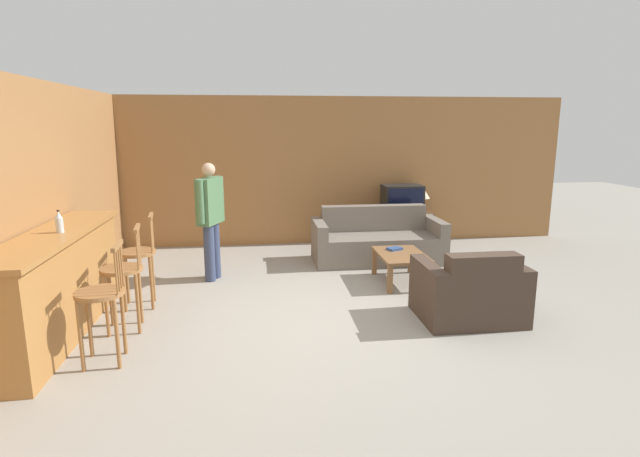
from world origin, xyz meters
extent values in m
plane|color=gray|center=(0.00, 0.00, 0.00)|extent=(24.00, 24.00, 0.00)
cube|color=#9E6B3D|center=(0.00, 3.68, 1.30)|extent=(9.40, 0.08, 2.60)
cube|color=#9E6B3D|center=(-3.24, 1.34, 1.30)|extent=(0.08, 8.68, 2.60)
cube|color=#A87038|center=(-2.91, -0.04, 0.51)|extent=(0.47, 2.58, 1.02)
cube|color=#A87038|center=(-2.91, -0.04, 1.04)|extent=(0.55, 2.64, 0.05)
cylinder|color=#996638|center=(-2.29, -0.75, 0.66)|extent=(0.45, 0.45, 0.04)
cylinder|color=#996638|center=(-2.45, -0.61, 0.32)|extent=(0.04, 0.04, 0.64)
cylinder|color=#996638|center=(-2.43, -0.91, 0.32)|extent=(0.04, 0.04, 0.64)
cylinder|color=#996638|center=(-2.15, -0.59, 0.32)|extent=(0.04, 0.04, 0.64)
cylinder|color=#996638|center=(-2.13, -0.89, 0.32)|extent=(0.04, 0.04, 0.64)
cylinder|color=#996638|center=(-2.12, -0.61, 0.87)|extent=(0.02, 0.02, 0.38)
cylinder|color=#996638|center=(-2.11, -0.70, 0.87)|extent=(0.02, 0.02, 0.38)
cylinder|color=#996638|center=(-2.11, -0.78, 0.87)|extent=(0.02, 0.02, 0.38)
cylinder|color=#996638|center=(-2.10, -0.87, 0.87)|extent=(0.02, 0.02, 0.38)
cube|color=#996638|center=(-2.11, -0.74, 1.08)|extent=(0.06, 0.36, 0.04)
cylinder|color=#996638|center=(-2.29, -0.01, 0.66)|extent=(0.48, 0.48, 0.04)
cylinder|color=#996638|center=(-2.46, 0.12, 0.32)|extent=(0.04, 0.04, 0.64)
cylinder|color=#996638|center=(-2.42, -0.17, 0.32)|extent=(0.04, 0.04, 0.64)
cylinder|color=#996638|center=(-2.16, 0.16, 0.32)|extent=(0.04, 0.04, 0.64)
cylinder|color=#996638|center=(-2.13, -0.13, 0.32)|extent=(0.04, 0.04, 0.64)
cylinder|color=#996638|center=(-2.13, 0.14, 0.87)|extent=(0.02, 0.02, 0.38)
cylinder|color=#996638|center=(-2.12, 0.06, 0.87)|extent=(0.02, 0.02, 0.38)
cylinder|color=#996638|center=(-2.11, -0.03, 0.87)|extent=(0.02, 0.02, 0.38)
cylinder|color=#996638|center=(-2.10, -0.11, 0.87)|extent=(0.02, 0.02, 0.38)
cube|color=#996638|center=(-2.11, 0.02, 1.08)|extent=(0.08, 0.36, 0.04)
cylinder|color=#996638|center=(-2.29, 0.69, 0.66)|extent=(0.48, 0.48, 0.04)
cylinder|color=#996638|center=(-2.46, 0.81, 0.32)|extent=(0.04, 0.04, 0.64)
cylinder|color=#996638|center=(-2.42, 0.52, 0.32)|extent=(0.04, 0.04, 0.64)
cylinder|color=#996638|center=(-2.16, 0.85, 0.32)|extent=(0.04, 0.04, 0.64)
cylinder|color=#996638|center=(-2.13, 0.56, 0.32)|extent=(0.04, 0.04, 0.64)
cylinder|color=#996638|center=(-2.13, 0.84, 0.87)|extent=(0.02, 0.02, 0.38)
cylinder|color=#996638|center=(-2.12, 0.75, 0.87)|extent=(0.02, 0.02, 0.38)
cylinder|color=#996638|center=(-2.11, 0.67, 0.87)|extent=(0.02, 0.02, 0.38)
cylinder|color=#996638|center=(-2.10, 0.58, 0.87)|extent=(0.02, 0.02, 0.38)
cube|color=#996638|center=(-2.11, 0.71, 1.08)|extent=(0.08, 0.36, 0.04)
cube|color=#70665B|center=(0.98, 2.29, 0.21)|extent=(1.69, 0.91, 0.43)
cube|color=#70665B|center=(0.98, 2.64, 0.63)|extent=(1.69, 0.22, 0.41)
cube|color=#70665B|center=(0.05, 2.29, 0.33)|extent=(0.16, 0.91, 0.65)
cube|color=#70665B|center=(1.91, 2.29, 0.33)|extent=(0.16, 0.91, 0.65)
cube|color=#423328|center=(1.40, -0.15, 0.21)|extent=(0.76, 0.86, 0.43)
cube|color=#423328|center=(1.40, -0.47, 0.62)|extent=(0.76, 0.22, 0.39)
cube|color=#423328|center=(1.86, -0.15, 0.32)|extent=(0.16, 0.86, 0.64)
cube|color=#423328|center=(0.94, -0.15, 0.32)|extent=(0.16, 0.86, 0.64)
cube|color=brown|center=(1.03, 1.18, 0.39)|extent=(0.62, 0.93, 0.04)
cube|color=brown|center=(0.76, 0.76, 0.19)|extent=(0.06, 0.06, 0.37)
cube|color=brown|center=(1.30, 0.76, 0.19)|extent=(0.06, 0.06, 0.37)
cube|color=brown|center=(0.76, 1.61, 0.19)|extent=(0.06, 0.06, 0.37)
cube|color=brown|center=(1.30, 1.61, 0.19)|extent=(0.06, 0.06, 0.37)
cube|color=#513823|center=(1.65, 3.29, 0.29)|extent=(1.03, 0.56, 0.59)
cube|color=black|center=(1.65, 3.29, 0.83)|extent=(0.68, 0.46, 0.49)
cube|color=black|center=(1.65, 3.06, 0.83)|extent=(0.61, 0.01, 0.42)
cylinder|color=silver|center=(-2.83, -0.03, 1.14)|extent=(0.07, 0.07, 0.15)
cone|color=silver|center=(-2.83, -0.03, 1.25)|extent=(0.07, 0.07, 0.06)
cylinder|color=black|center=(-2.83, -0.03, 1.29)|extent=(0.03, 0.03, 0.02)
cube|color=navy|center=(0.99, 1.40, 0.42)|extent=(0.24, 0.21, 0.03)
cylinder|color=brown|center=(2.01, 3.29, 0.60)|extent=(0.16, 0.16, 0.02)
cylinder|color=brown|center=(2.01, 3.29, 0.73)|extent=(0.03, 0.03, 0.22)
cone|color=beige|center=(2.01, 3.29, 0.94)|extent=(0.26, 0.26, 0.20)
cylinder|color=#384260|center=(-1.55, 1.58, 0.40)|extent=(0.15, 0.15, 0.79)
cylinder|color=#384260|center=(-1.49, 1.74, 0.40)|extent=(0.15, 0.15, 0.79)
cube|color=#4C754C|center=(-1.52, 1.66, 1.10)|extent=(0.35, 0.51, 0.63)
cylinder|color=#4C754C|center=(-1.62, 1.42, 1.13)|extent=(0.09, 0.09, 0.58)
cylinder|color=#4C754C|center=(-1.43, 1.90, 1.13)|extent=(0.09, 0.09, 0.58)
sphere|color=tan|center=(-1.52, 1.66, 1.52)|extent=(0.18, 0.18, 0.18)
camera|label=1|loc=(-0.89, -5.15, 2.12)|focal=28.00mm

